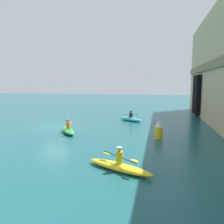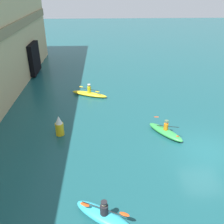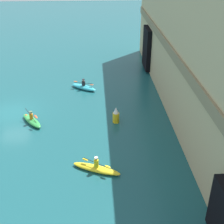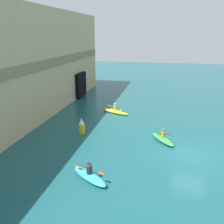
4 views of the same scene
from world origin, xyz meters
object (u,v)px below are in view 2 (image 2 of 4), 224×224
(kayak_yellow, at_px, (89,94))
(kayak_green, at_px, (165,131))
(kayak_cyan, at_px, (104,216))
(marker_buoy, at_px, (59,126))

(kayak_yellow, bearing_deg, kayak_green, 152.64)
(kayak_cyan, relative_size, kayak_green, 1.05)
(kayak_cyan, bearing_deg, kayak_yellow, 130.20)
(kayak_yellow, relative_size, marker_buoy, 2.39)
(kayak_yellow, distance_m, marker_buoy, 6.60)
(kayak_cyan, xyz_separation_m, marker_buoy, (6.97, 2.91, 0.41))
(kayak_green, xyz_separation_m, marker_buoy, (0.28, 7.15, 0.42))
(kayak_green, bearing_deg, marker_buoy, 52.04)
(kayak_green, distance_m, kayak_yellow, 8.56)
(kayak_cyan, bearing_deg, kayak_green, 92.82)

